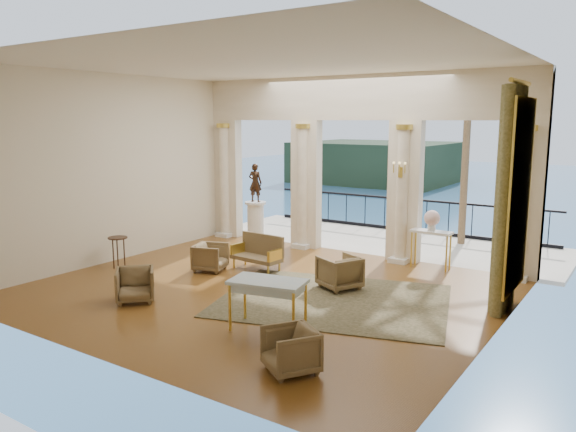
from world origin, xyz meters
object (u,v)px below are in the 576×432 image
Objects in this scene: armchair_a at (135,283)px; pedestal at (256,223)px; statue at (255,183)px; console_table at (431,237)px; game_table at (268,285)px; armchair_b at (291,348)px; side_table at (118,241)px; armchair_c at (339,271)px; settee at (259,252)px; armchair_d at (210,256)px.

armchair_a is 5.56m from pedestal.
console_table is (5.05, 0.05, -0.96)m from statue.
armchair_a is 2.98m from game_table.
armchair_b is at bearing -58.74° from armchair_a.
armchair_a is 1.04× the size of armchair_b.
armchair_c is at bearing 15.49° from side_table.
armchair_d is at bearing -134.35° from settee.
armchair_a is 0.53× the size of game_table.
settee is 3.30m from side_table.
side_table is (-1.97, -0.98, 0.28)m from armchair_d.
console_table is at bearing 169.98° from statue.
game_table is 6.72m from statue.
armchair_c is at bearing 142.55° from armchair_b.
armchair_a is 0.94× the size of armchair_c.
statue is at bearing 132.59° from settee.
statue reaches higher than armchair_a.
armchair_a is 2.70m from side_table.
statue reaches higher than game_table.
armchair_d is at bearing 26.47° from side_table.
armchair_b is at bearing 45.70° from armchair_c.
armchair_c reaches higher than side_table.
armchair_b is 5.53m from armchair_d.
armchair_d is 1.11m from settee.
armchair_b is 0.73× the size of console_table.
armchair_d is 5.10m from console_table.
armchair_d is 0.55× the size of settee.
armchair_c reaches higher than armchair_d.
armchair_b is at bearing -44.56° from settee.
armchair_d is 0.73× the size of console_table.
armchair_b is at bearing -49.63° from pedestal.
game_table is (0.11, -2.65, 0.38)m from armchair_c.
game_table is 5.31m from console_table.
console_table is at bearing 0.57° from pedestal.
pedestal is at bearing 116.78° from game_table.
statue is at bearing 75.39° from side_table.
armchair_c reaches higher than armchair_a.
armchair_a is at bearing -95.72° from settee.
console_table is (5.05, 0.05, 0.18)m from pedestal.
console_table is at bearing 38.99° from settee.
armchair_c is 5.29m from side_table.
armchair_c is 0.71× the size of statue.
armchair_b is (4.13, -0.88, -0.01)m from armchair_a.
console_table is (4.10, 3.02, 0.39)m from armchair_d.
armchair_a is 0.67× the size of statue.
settee is at bearing 117.91° from statue.
armchair_c is (-1.30, 3.76, 0.04)m from armchair_b.
pedestal is 1.23× the size of console_table.
pedestal is 1.13m from statue.
armchair_a is 3.23m from settee.
pedestal reaches higher than side_table.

